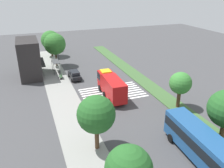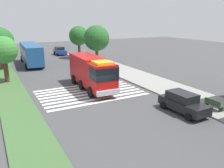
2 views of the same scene
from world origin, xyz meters
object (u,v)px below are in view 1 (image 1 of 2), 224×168
(fire_truck, at_px, (111,85))
(transit_bus, at_px, (203,145))
(sidewalk_tree_west, at_px, (96,115))
(sidewalk_tree_east, at_px, (51,40))
(bus_stop_shelter, at_px, (57,64))
(fire_hydrant, at_px, (86,114))
(bench_near_shelter, at_px, (61,76))
(sidewalk_tree_center, at_px, (55,44))
(street_lamp, at_px, (58,51))
(median_tree_west, at_px, (180,83))
(parked_car_mid, at_px, (75,75))
(parked_car_east, at_px, (57,48))

(fire_truck, distance_m, transit_bus, 18.54)
(fire_truck, relative_size, sidewalk_tree_west, 1.39)
(sidewalk_tree_east, bearing_deg, transit_bus, -168.01)
(bus_stop_shelter, xyz_separation_m, fire_hydrant, (-20.10, -0.86, -1.40))
(bench_near_shelter, distance_m, sidewalk_tree_center, 9.57)
(sidewalk_tree_east, bearing_deg, sidewalk_tree_west, 180.00)
(sidewalk_tree_center, relative_size, fire_hydrant, 10.75)
(street_lamp, relative_size, sidewalk_tree_center, 0.84)
(fire_truck, distance_m, sidewalk_tree_west, 14.10)
(street_lamp, xyz_separation_m, fire_hydrant, (-23.61, -0.10, -3.38))
(fire_truck, relative_size, bus_stop_shelter, 2.59)
(sidewalk_tree_east, relative_size, median_tree_west, 1.20)
(bus_stop_shelter, relative_size, street_lamp, 0.55)
(bus_stop_shelter, relative_size, sidewalk_tree_east, 0.52)
(transit_bus, height_order, sidewalk_tree_west, sidewalk_tree_west)
(fire_truck, relative_size, transit_bus, 0.81)
(transit_bus, distance_m, sidewalk_tree_center, 38.74)
(sidewalk_tree_center, bearing_deg, bench_near_shelter, 177.40)
(sidewalk_tree_west, distance_m, fire_hydrant, 8.17)
(fire_hydrant, bearing_deg, parked_car_mid, -6.43)
(parked_car_east, height_order, bus_stop_shelter, bus_stop_shelter)
(fire_truck, xyz_separation_m, bus_stop_shelter, (14.79, 6.62, -0.16))
(fire_truck, xyz_separation_m, parked_car_east, (33.41, 4.06, -1.21))
(parked_car_mid, relative_size, median_tree_west, 0.80)
(transit_bus, xyz_separation_m, bus_stop_shelter, (33.00, 10.06, -0.19))
(sidewalk_tree_center, bearing_deg, parked_car_east, -8.78)
(parked_car_mid, height_order, street_lamp, street_lamp)
(bus_stop_shelter, bearing_deg, fire_truck, -155.87)
(street_lamp, height_order, sidewalk_tree_west, sidewalk_tree_west)
(transit_bus, xyz_separation_m, fire_hydrant, (12.91, 9.19, -1.58))
(transit_bus, relative_size, bench_near_shelter, 7.01)
(sidewalk_tree_east, distance_m, median_tree_west, 37.74)
(bus_stop_shelter, height_order, sidewalk_tree_west, sidewalk_tree_west)
(parked_car_mid, xyz_separation_m, sidewalk_tree_center, (9.37, 2.20, 4.35))
(fire_truck, height_order, parked_car_east, fire_truck)
(parked_car_mid, height_order, sidewalk_tree_center, sidewalk_tree_center)
(fire_truck, height_order, bus_stop_shelter, fire_truck)
(parked_car_mid, bearing_deg, parked_car_east, -0.86)
(parked_car_mid, distance_m, bus_stop_shelter, 5.71)
(parked_car_mid, bearing_deg, fire_hydrant, 172.71)
(parked_car_east, distance_m, sidewalk_tree_east, 7.29)
(transit_bus, distance_m, sidewalk_tree_west, 11.57)
(parked_car_east, relative_size, sidewalk_tree_west, 0.66)
(sidewalk_tree_west, bearing_deg, parked_car_east, -2.75)
(sidewalk_tree_center, relative_size, sidewalk_tree_east, 1.13)
(fire_truck, bearing_deg, sidewalk_tree_west, 155.39)
(bench_near_shelter, bearing_deg, parked_car_mid, -111.16)
(sidewalk_tree_center, distance_m, fire_hydrant, 24.92)
(bus_stop_shelter, height_order, fire_hydrant, bus_stop_shelter)
(fire_truck, bearing_deg, fire_hydrant, 134.85)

